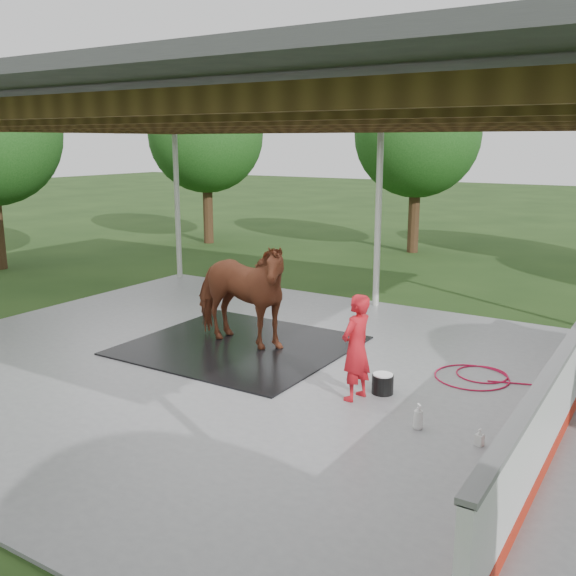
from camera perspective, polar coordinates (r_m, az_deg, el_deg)
The scene contains 12 objects.
ground at distance 10.40m, azimuth -3.12°, elevation -7.26°, with size 100.00×100.00×0.00m, color #1E3814.
concrete_slab at distance 10.40m, azimuth -3.12°, elevation -7.13°, with size 12.00×10.00×0.05m, color slate.
pavilion_structure at distance 9.78m, azimuth -3.41°, elevation 15.13°, with size 12.60×10.60×4.05m.
dasher_board at distance 8.57m, azimuth 23.17°, elevation -8.60°, with size 0.16×8.00×1.15m.
tree_belt at distance 10.36m, azimuth 0.98°, elevation 14.04°, with size 28.00×28.00×5.80m.
rubber_mat at distance 11.41m, azimuth -4.34°, elevation -5.11°, with size 3.61×3.38×0.03m, color black.
horse at distance 11.15m, azimuth -4.42°, elevation -0.45°, with size 1.01×2.22×1.88m, color brown.
handler at distance 8.94m, azimuth 6.08°, elevation -5.27°, with size 0.55×0.36×1.51m, color red.
wash_bucket at distance 9.38m, azimuth 8.41°, elevation -8.38°, with size 0.31×0.31×0.29m.
soap_bottle_a at distance 8.36m, azimuth 11.50°, elevation -11.11°, with size 0.13×0.13×0.34m, color silver.
soap_bottle_b at distance 8.14m, azimuth 16.66°, elevation -12.59°, with size 0.09×0.10×0.21m, color #338CD8.
hose_coil at distance 10.35m, azimuth 16.36°, elevation -7.54°, with size 2.03×1.16×0.02m.
Camera 1 is at (5.66, -7.96, 3.58)m, focal length 40.00 mm.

